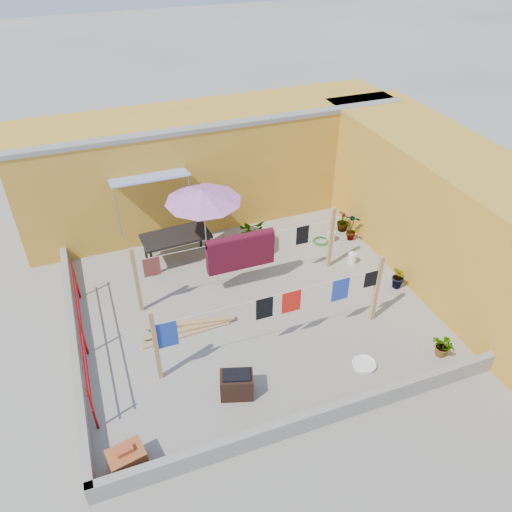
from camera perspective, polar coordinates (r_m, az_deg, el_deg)
name	(u,v)px	position (r m, az deg, el deg)	size (l,w,h in m)	color
ground	(251,306)	(12.14, -0.57, -5.76)	(80.00, 80.00, 0.00)	#9E998E
wall_back	(212,163)	(15.15, -5.03, 10.51)	(11.00, 3.27, 3.21)	#C48A2B
wall_right	(443,211)	(13.54, 20.60, 4.87)	(2.40, 9.00, 3.20)	#C48A2B
parapet_front	(317,418)	(9.78, 7.02, -17.89)	(8.30, 0.16, 0.44)	gray
parapet_left	(74,343)	(11.64, -20.06, -9.30)	(0.16, 7.30, 0.44)	gray
red_railing	(81,330)	(11.14, -19.34, -7.93)	(0.05, 4.20, 1.10)	maroon
clothesline_rig	(244,259)	(11.88, -1.39, -0.36)	(5.09, 2.35, 1.80)	tan
patio_umbrella	(203,196)	(12.42, -6.08, 6.83)	(2.51, 2.51, 2.31)	gray
outdoor_table	(176,238)	(13.33, -9.15, 2.08)	(1.83, 1.00, 0.83)	black
brick_stack	(127,460)	(9.49, -14.51, -21.61)	(0.69, 0.55, 0.54)	#AA5227
lumber_pile	(189,328)	(11.60, -7.71, -8.17)	(2.19, 0.61, 0.13)	tan
brazier	(237,384)	(10.12, -2.22, -14.45)	(0.75, 0.61, 0.58)	black
white_basin	(364,364)	(11.01, 12.27, -11.99)	(0.52, 0.52, 0.09)	silver
water_jug_a	(331,236)	(14.45, 8.58, 2.22)	(0.22, 0.22, 0.35)	silver
water_jug_b	(352,258)	(13.67, 10.92, -0.25)	(0.23, 0.23, 0.35)	silver
green_hose	(321,241)	(14.44, 7.42, 1.72)	(0.48, 0.48, 0.07)	#1B7D2B
plant_back_a	(251,233)	(14.02, -0.59, 2.69)	(0.71, 0.61, 0.78)	#175117
plant_back_b	(343,221)	(14.91, 9.89, 3.96)	(0.35, 0.35, 0.63)	#175117
plant_right_a	(352,226)	(14.46, 10.94, 3.33)	(0.47, 0.31, 0.88)	#175117
plant_right_b	(399,277)	(12.96, 16.01, -2.36)	(0.38, 0.30, 0.68)	#175117
plant_right_c	(444,346)	(11.54, 20.67, -9.61)	(0.48, 0.41, 0.53)	#175117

